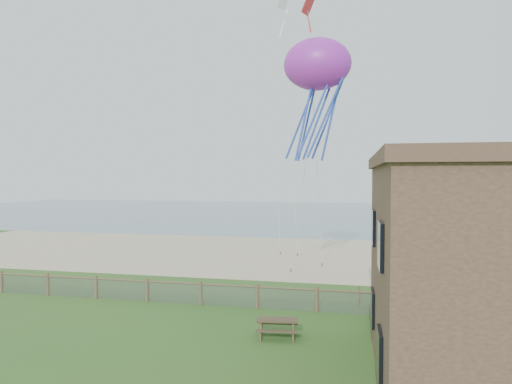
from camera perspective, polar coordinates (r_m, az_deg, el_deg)
ground at (r=18.27m, az=-3.94°, el=-19.52°), size 160.00×160.00×0.00m
sand_beach at (r=39.20m, az=5.00°, el=-7.84°), size 72.00×20.00×0.02m
ocean at (r=82.74m, az=8.72°, el=-2.66°), size 160.00×68.00×0.02m
chainlink_fence at (r=23.63m, az=0.16°, el=-13.08°), size 36.20×0.20×1.25m
picnic_table at (r=19.80m, az=2.68°, el=-16.67°), size 1.86×1.50×0.72m
octopus_kite at (r=28.93m, az=7.65°, el=11.63°), size 4.03×2.98×7.92m
kite_white at (r=36.35m, az=3.35°, el=21.32°), size 2.07×1.91×2.85m
kite_red at (r=31.85m, az=6.54°, el=21.43°), size 1.85×1.66×2.22m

